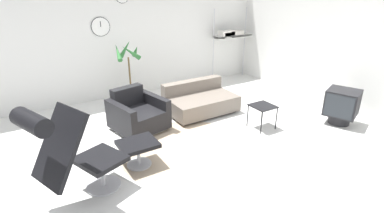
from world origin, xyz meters
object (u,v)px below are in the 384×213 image
object	(u,v)px
couch_low	(200,101)
side_table	(263,108)
potted_plant	(130,78)
shelf_unit	(231,35)
ottoman	(138,147)
crt_television	(342,105)
lounge_chair	(68,147)
armchair_red	(137,115)

from	to	relation	value
couch_low	side_table	world-z (taller)	couch_low
potted_plant	shelf_unit	bearing A→B (deg)	5.11
side_table	potted_plant	distance (m)	2.91
ottoman	couch_low	bearing A→B (deg)	33.20
ottoman	shelf_unit	world-z (taller)	shelf_unit
side_table	shelf_unit	world-z (taller)	shelf_unit
side_table	couch_low	bearing A→B (deg)	114.56
crt_television	shelf_unit	bearing A→B (deg)	-20.68
lounge_chair	ottoman	world-z (taller)	lounge_chair
ottoman	shelf_unit	xyz separation A→B (m)	(3.74, 2.69, 0.91)
lounge_chair	potted_plant	xyz separation A→B (m)	(1.76, 2.79, -0.21)
side_table	armchair_red	bearing A→B (deg)	150.11
lounge_chair	couch_low	world-z (taller)	lounge_chair
armchair_red	shelf_unit	size ratio (longest dim) A/B	0.53
potted_plant	shelf_unit	world-z (taller)	shelf_unit
ottoman	crt_television	bearing A→B (deg)	-9.78
armchair_red	potted_plant	bearing A→B (deg)	-118.09
ottoman	shelf_unit	bearing A→B (deg)	35.69
armchair_red	side_table	bearing A→B (deg)	137.89
ottoman	armchair_red	xyz separation A→B (m)	(0.43, 1.10, -0.02)
lounge_chair	side_table	xyz separation A→B (m)	(3.33, 0.34, -0.38)
ottoman	side_table	distance (m)	2.38
couch_low	shelf_unit	distance (m)	2.62
lounge_chair	couch_low	size ratio (longest dim) A/B	0.95
lounge_chair	side_table	world-z (taller)	lounge_chair
lounge_chair	shelf_unit	size ratio (longest dim) A/B	0.69
crt_television	shelf_unit	xyz separation A→B (m)	(-0.03, 3.34, 0.84)
armchair_red	crt_television	bearing A→B (deg)	140.15
ottoman	couch_low	world-z (taller)	couch_low
armchair_red	crt_television	world-z (taller)	armchair_red
side_table	lounge_chair	bearing A→B (deg)	-174.11
armchair_red	potted_plant	xyz separation A→B (m)	(0.38, 1.33, 0.28)
lounge_chair	ottoman	xyz separation A→B (m)	(0.95, 0.37, -0.48)
side_table	shelf_unit	xyz separation A→B (m)	(1.36, 2.71, 0.82)
lounge_chair	ottoman	size ratio (longest dim) A/B	2.41
potted_plant	lounge_chair	bearing A→B (deg)	-122.20
armchair_red	lounge_chair	bearing A→B (deg)	34.48
crt_television	couch_low	bearing A→B (deg)	25.31
couch_low	crt_television	size ratio (longest dim) A/B	1.98
ottoman	shelf_unit	size ratio (longest dim) A/B	0.29
potted_plant	shelf_unit	xyz separation A→B (m)	(2.93, 0.26, 0.65)
armchair_red	shelf_unit	xyz separation A→B (m)	(3.31, 1.59, 0.93)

